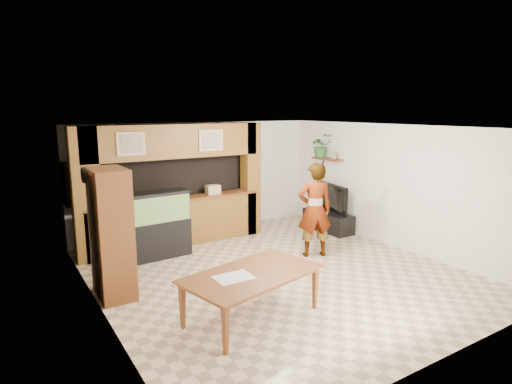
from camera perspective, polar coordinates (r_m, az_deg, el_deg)
floor at (r=7.85m, az=2.75°, el=-10.75°), size 6.50×6.50×0.00m
ceiling at (r=7.29m, az=2.94°, el=8.59°), size 6.50×6.50×0.00m
wall_back at (r=10.25m, az=-7.63°, el=1.91°), size 6.00×0.00×6.00m
wall_left at (r=6.29m, az=-20.25°, el=-4.50°), size 0.00×6.50×6.50m
wall_right at (r=9.48m, az=17.88°, el=0.72°), size 0.00×6.50×6.50m
partition at (r=9.33m, az=-11.36°, el=0.96°), size 4.20×0.99×2.60m
wall_clock at (r=7.14m, az=-22.00°, el=2.10°), size 0.05×0.25×0.25m
wall_shelf at (r=10.66m, az=9.45°, el=4.38°), size 0.25×0.90×0.04m
pantry_cabinet at (r=6.99m, az=-18.73°, el=-5.27°), size 0.51×0.83×2.04m
trash_can at (r=7.47m, az=-17.00°, el=-10.33°), size 0.27×0.27×0.50m
aquarium at (r=8.67m, az=-12.81°, el=-4.37°), size 1.20×0.45×1.33m
tv_stand at (r=10.56m, az=9.57°, el=-3.84°), size 0.50×1.36×0.45m
television at (r=10.43m, az=9.67°, el=-0.82°), size 0.38×1.19×0.68m
photo_frame at (r=10.47m, az=10.35°, el=4.87°), size 0.04×0.15×0.19m
potted_plant at (r=10.76m, az=8.68°, el=6.13°), size 0.62×0.57×0.58m
person at (r=8.54m, az=7.84°, el=-2.38°), size 0.81×0.69×1.89m
microphone at (r=8.28m, az=8.99°, el=4.11°), size 0.04×0.10×0.16m
dining_table at (r=6.14m, az=-0.29°, el=-13.74°), size 2.11×1.47×0.68m
newspaper_a at (r=5.87m, az=-2.97°, el=-11.28°), size 0.52×0.38×0.01m
counter_box at (r=9.55m, az=-5.77°, el=0.31°), size 0.31×0.21×0.20m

